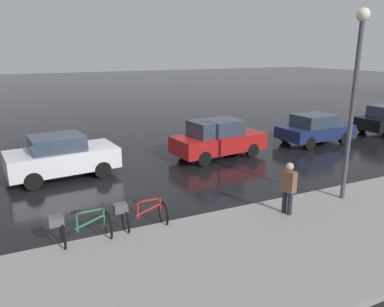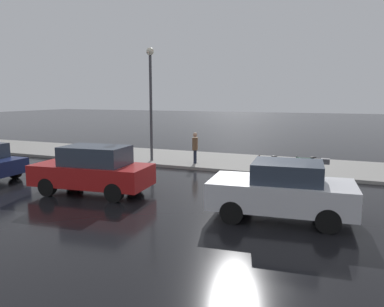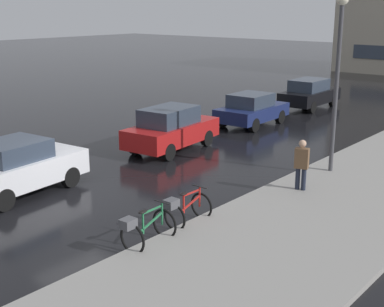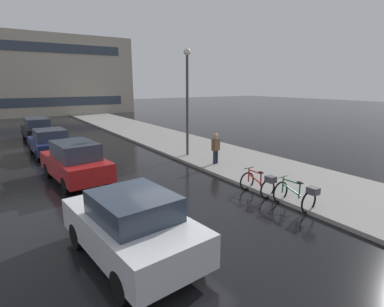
{
  "view_description": "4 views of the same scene",
  "coord_description": "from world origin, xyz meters",
  "px_view_note": "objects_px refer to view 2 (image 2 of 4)",
  "views": [
    {
      "loc": [
        12.39,
        -2.31,
        4.72
      ],
      "look_at": [
        2.36,
        2.51,
        1.6
      ],
      "focal_mm": 35.0,
      "sensor_mm": 36.0,
      "label": 1
    },
    {
      "loc": [
        -12.38,
        -2.5,
        3.43
      ],
      "look_at": [
        1.39,
        3.27,
        1.15
      ],
      "focal_mm": 35.0,
      "sensor_mm": 36.0,
      "label": 2
    },
    {
      "loc": [
        11.82,
        -9.26,
        5.44
      ],
      "look_at": [
        1.9,
        2.65,
        1.16
      ],
      "focal_mm": 50.0,
      "sensor_mm": 36.0,
      "label": 3
    },
    {
      "loc": [
        -4.28,
        -7.0,
        4.03
      ],
      "look_at": [
        2.29,
        3.03,
        1.23
      ],
      "focal_mm": 28.0,
      "sensor_mm": 36.0,
      "label": 4
    }
  ],
  "objects_px": {
    "bicycle_nearest": "(312,168)",
    "car_red": "(93,170)",
    "car_white": "(282,190)",
    "streetlamp": "(151,90)",
    "pedestrian": "(195,147)",
    "bicycle_second": "(273,166)"
  },
  "relations": [
    {
      "from": "bicycle_nearest",
      "to": "car_red",
      "type": "height_order",
      "value": "car_red"
    },
    {
      "from": "car_white",
      "to": "streetlamp",
      "type": "height_order",
      "value": "streetlamp"
    },
    {
      "from": "bicycle_nearest",
      "to": "streetlamp",
      "type": "distance_m",
      "value": 8.66
    },
    {
      "from": "pedestrian",
      "to": "car_white",
      "type": "bearing_deg",
      "value": -140.89
    },
    {
      "from": "bicycle_nearest",
      "to": "car_red",
      "type": "relative_size",
      "value": 0.33
    },
    {
      "from": "bicycle_nearest",
      "to": "bicycle_second",
      "type": "bearing_deg",
      "value": 94.65
    },
    {
      "from": "bicycle_nearest",
      "to": "car_white",
      "type": "height_order",
      "value": "car_white"
    },
    {
      "from": "bicycle_nearest",
      "to": "bicycle_second",
      "type": "distance_m",
      "value": 1.57
    },
    {
      "from": "car_red",
      "to": "streetlamp",
      "type": "height_order",
      "value": "streetlamp"
    },
    {
      "from": "car_white",
      "to": "streetlamp",
      "type": "xyz_separation_m",
      "value": [
        6.4,
        7.7,
        2.91
      ]
    },
    {
      "from": "car_white",
      "to": "pedestrian",
      "type": "xyz_separation_m",
      "value": [
        6.57,
        5.34,
        0.12
      ]
    },
    {
      "from": "car_red",
      "to": "pedestrian",
      "type": "bearing_deg",
      "value": -11.61
    },
    {
      "from": "bicycle_second",
      "to": "streetlamp",
      "type": "distance_m",
      "value": 7.26
    },
    {
      "from": "pedestrian",
      "to": "car_red",
      "type": "bearing_deg",
      "value": 168.39
    },
    {
      "from": "streetlamp",
      "to": "bicycle_second",
      "type": "bearing_deg",
      "value": -98.07
    },
    {
      "from": "pedestrian",
      "to": "bicycle_nearest",
      "type": "bearing_deg",
      "value": -99.54
    },
    {
      "from": "car_white",
      "to": "bicycle_nearest",
      "type": "bearing_deg",
      "value": -3.07
    },
    {
      "from": "car_white",
      "to": "streetlamp",
      "type": "distance_m",
      "value": 10.43
    },
    {
      "from": "bicycle_second",
      "to": "car_white",
      "type": "distance_m",
      "value": 5.65
    },
    {
      "from": "bicycle_second",
      "to": "car_red",
      "type": "distance_m",
      "value": 7.56
    },
    {
      "from": "car_red",
      "to": "pedestrian",
      "type": "xyz_separation_m",
      "value": [
        6.37,
        -1.31,
        0.08
      ]
    },
    {
      "from": "car_white",
      "to": "car_red",
      "type": "height_order",
      "value": "car_red"
    }
  ]
}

